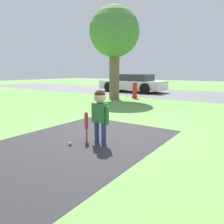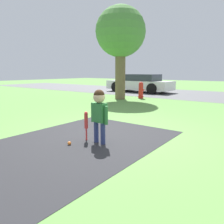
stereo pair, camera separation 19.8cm
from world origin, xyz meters
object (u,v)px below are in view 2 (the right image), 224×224
object	(u,v)px
fire_hydrant	(141,90)
sports_ball	(69,143)
child	(99,109)
baseball_bat	(86,122)
parked_car	(140,83)
tree_near_driveway	(121,33)

from	to	relation	value
fire_hydrant	sports_ball	bearing A→B (deg)	-70.29
child	fire_hydrant	distance (m)	7.38
child	baseball_bat	xyz separation A→B (m)	(-0.32, -0.03, -0.29)
child	fire_hydrant	xyz separation A→B (m)	(-2.96, 6.75, -0.26)
sports_ball	child	bearing A→B (deg)	49.06
fire_hydrant	child	bearing A→B (deg)	-66.36
parked_car	child	bearing A→B (deg)	116.75
parked_car	sports_ball	bearing A→B (deg)	114.01
child	sports_ball	xyz separation A→B (m)	(-0.38, -0.44, -0.64)
baseball_bat	fire_hydrant	bearing A→B (deg)	111.21
fire_hydrant	parked_car	world-z (taller)	parked_car
child	parked_car	distance (m)	10.94
tree_near_driveway	parked_car	bearing A→B (deg)	105.88
baseball_bat	parked_car	size ratio (longest dim) A/B	0.13
child	baseball_bat	distance (m)	0.44
child	tree_near_driveway	xyz separation A→B (m)	(-3.67, 5.91, 2.49)
tree_near_driveway	baseball_bat	bearing A→B (deg)	-60.60
baseball_bat	tree_near_driveway	bearing A→B (deg)	119.40
tree_near_driveway	child	bearing A→B (deg)	-58.16
sports_ball	parked_car	size ratio (longest dim) A/B	0.02
baseball_bat	tree_near_driveway	size ratio (longest dim) A/B	0.13
parked_car	baseball_bat	bearing A→B (deg)	115.14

